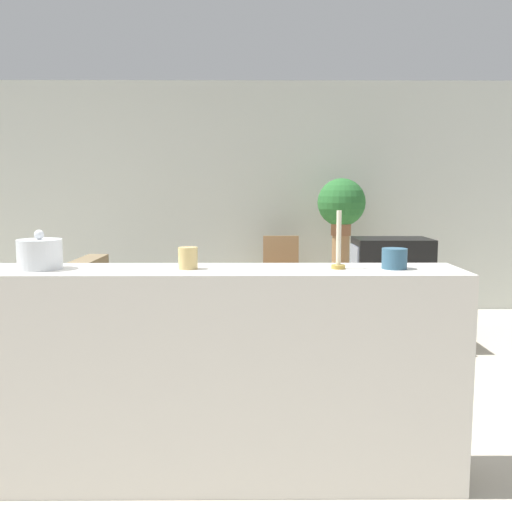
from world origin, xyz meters
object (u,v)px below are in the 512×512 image
at_px(wooden_chair, 281,275).
at_px(decorative_bowl, 40,254).
at_px(potted_plant, 341,203).
at_px(television, 391,270).
at_px(couch, 107,326).

distance_m(wooden_chair, decorative_bowl, 3.75).
bearing_deg(decorative_bowl, potted_plant, 60.02).
bearing_deg(television, decorative_bowl, -134.31).
distance_m(couch, potted_plant, 2.85).
distance_m(couch, decorative_bowl, 2.19).
height_order(couch, decorative_bowl, decorative_bowl).
xyz_separation_m(couch, potted_plant, (2.22, 1.48, 1.00)).
bearing_deg(potted_plant, decorative_bowl, -119.98).
xyz_separation_m(wooden_chair, decorative_bowl, (-1.35, -3.44, 0.64)).
bearing_deg(television, couch, -172.13).
height_order(couch, potted_plant, potted_plant).
distance_m(potted_plant, decorative_bowl, 4.02).
relative_size(couch, potted_plant, 2.96).
relative_size(television, potted_plant, 1.10).
bearing_deg(couch, wooden_chair, 42.56).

